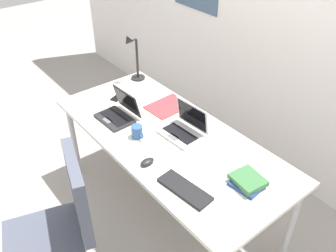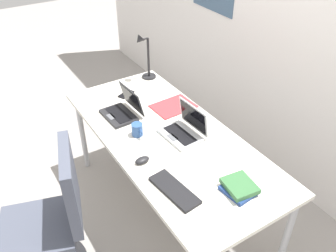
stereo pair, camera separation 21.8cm
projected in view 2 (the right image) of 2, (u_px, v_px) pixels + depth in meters
The scene contains 13 objects.
ground_plane at pixel (168, 210), 2.87m from camera, with size 12.00×12.00×0.00m, color gray.
wall_back at pixel (297, 24), 2.59m from camera, with size 6.00×0.13×2.60m.
desk at pixel (168, 142), 2.47m from camera, with size 1.80×0.80×0.74m.
desk_lamp at pixel (145, 57), 3.00m from camera, with size 0.12×0.18×0.40m.
laptop_near_lamp at pixel (184, 130), 2.42m from camera, with size 0.29×0.24×0.21m.
laptop_front_right at pixel (123, 110), 2.62m from camera, with size 0.28×0.25×0.20m.
external_keyboard at pixel (174, 190), 2.01m from camera, with size 0.33×0.12×0.02m, color black.
computer_mouse at pixel (142, 160), 2.21m from camera, with size 0.06×0.10×0.03m, color black.
cell_phone at pixel (126, 94), 2.88m from camera, with size 0.06×0.14×0.01m, color black.
book_stack at pixel (239, 188), 2.00m from camera, with size 0.20×0.18×0.05m.
paper_folder_by_keyboard at pixel (173, 106), 2.73m from camera, with size 0.23×0.31×0.01m, color red.
coffee_mug at pixel (137, 130), 2.42m from camera, with size 0.11×0.08×0.09m.
office_chair at pixel (51, 229), 2.23m from camera, with size 0.56×0.60×0.97m.
Camera 2 is at (1.65, -1.04, 2.21)m, focal length 38.53 mm.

